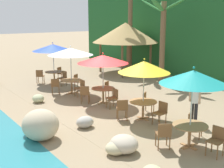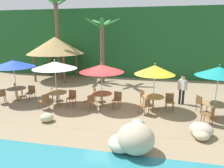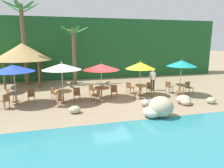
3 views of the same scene
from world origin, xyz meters
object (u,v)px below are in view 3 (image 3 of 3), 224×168
object	(u,v)px
chair_white_seaward	(77,94)
chair_teal_seaward	(188,87)
umbrella_white	(62,67)
chair_yellow_inland	(129,87)
chair_yellow_left	(139,91)
palapa_hut	(22,52)
umbrella_blue	(13,68)
chair_red_seaward	(114,90)
dining_table_yellow	(140,87)
chair_yellow_seaward	(150,87)
umbrella_teal	(182,63)
chair_blue_seaward	(31,95)
chair_blue_left	(5,100)
chair_red_inland	(92,89)
palm_tree_nearest	(23,30)
dining_table_teal	(180,87)
dining_table_white	(63,93)
umbrella_yellow	(140,66)
chair_teal_inland	(169,86)
dining_table_red	(101,90)
chair_blue_inland	(10,94)
chair_teal_left	(181,91)
chair_red_left	(97,94)
dining_table_blue	(16,95)
chair_white_inland	(54,93)
palm_tree_second	(74,47)
chair_white_left	(58,98)
waiter_in_white	(153,78)
umbrella_red	(101,67)

from	to	relation	value
chair_white_seaward	chair_teal_seaward	xyz separation A→B (m)	(8.01, -0.08, 0.00)
umbrella_white	chair_yellow_inland	xyz separation A→B (m)	(4.72, 1.04, -1.74)
chair_yellow_left	palapa_hut	distance (m)	10.52
umbrella_blue	palapa_hut	xyz separation A→B (m)	(-0.30, 5.80, 0.68)
chair_red_seaward	dining_table_yellow	bearing A→B (deg)	2.34
chair_yellow_seaward	umbrella_teal	xyz separation A→B (m)	(1.95, -0.73, 1.74)
chair_blue_seaward	dining_table_yellow	xyz separation A→B (m)	(7.14, -0.11, 0.10)
chair_blue_left	chair_red_inland	world-z (taller)	same
chair_red_seaward	palm_tree_nearest	distance (m)	9.70
chair_red_seaward	dining_table_teal	size ratio (longest dim) A/B	0.79
chair_red_inland	dining_table_yellow	bearing A→B (deg)	-11.25
chair_blue_left	dining_table_white	bearing A→B (deg)	7.91
umbrella_yellow	dining_table_teal	distance (m)	3.23
chair_white_seaward	palapa_hut	bearing A→B (deg)	122.82
umbrella_yellow	chair_teal_inland	size ratio (longest dim) A/B	2.84
dining_table_red	dining_table_teal	size ratio (longest dim) A/B	1.00
chair_blue_inland	chair_teal_left	bearing A→B (deg)	-10.28
chair_red_left	chair_yellow_inland	xyz separation A→B (m)	(2.67, 1.45, 0.00)
chair_yellow_inland	dining_table_blue	bearing A→B (deg)	-174.26
dining_table_red	palm_tree_nearest	size ratio (longest dim) A/B	0.16
chair_blue_left	dining_table_red	distance (m)	5.72
chair_blue_inland	chair_white_inland	world-z (taller)	same
dining_table_white	chair_red_inland	world-z (taller)	chair_red_inland
chair_red_left	chair_blue_left	bearing A→B (deg)	-179.64
palm_tree_second	chair_yellow_seaward	bearing A→B (deg)	-45.79
chair_red_inland	dining_table_yellow	world-z (taller)	chair_red_inland
chair_blue_seaward	chair_yellow_left	size ratio (longest dim) A/B	1.00
chair_blue_left	chair_yellow_inland	bearing A→B (deg)	10.66
chair_red_left	umbrella_blue	bearing A→B (deg)	171.64
chair_red_seaward	chair_teal_left	xyz separation A→B (m)	(4.31, -1.27, 0.00)
palm_tree_nearest	chair_teal_left	bearing A→B (deg)	-35.13
chair_teal_seaward	umbrella_teal	bearing A→B (deg)	-166.62
chair_blue_inland	chair_white_left	world-z (taller)	same
chair_blue_inland	dining_table_red	size ratio (longest dim) A/B	0.79
chair_yellow_inland	chair_teal_inland	size ratio (longest dim) A/B	1.00
chair_yellow_left	waiter_in_white	distance (m)	2.79
chair_red_inland	chair_red_left	size ratio (longest dim) A/B	1.00
umbrella_yellow	chair_yellow_left	xyz separation A→B (m)	(-0.36, -0.78, -1.61)
umbrella_red	umbrella_yellow	bearing A→B (deg)	0.90
dining_table_blue	chair_red_left	world-z (taller)	chair_red_left
dining_table_red	chair_teal_seaward	bearing A→B (deg)	-3.04
umbrella_white	umbrella_yellow	bearing A→B (deg)	3.97
chair_teal_seaward	palm_tree_nearest	bearing A→B (deg)	151.23
chair_white_seaward	chair_yellow_seaward	xyz separation A→B (m)	(5.22, 0.45, 0.00)
chair_red_left	palapa_hut	world-z (taller)	palapa_hut
palm_tree_second	chair_blue_left	bearing A→B (deg)	-126.25
chair_white_left	chair_red_seaward	distance (m)	3.81
umbrella_blue	chair_white_seaward	xyz separation A→B (m)	(3.59, -0.23, -1.69)
palm_tree_nearest	dining_table_teal	bearing A→B (deg)	-31.34
chair_white_seaward	palm_tree_second	bearing A→B (deg)	86.37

